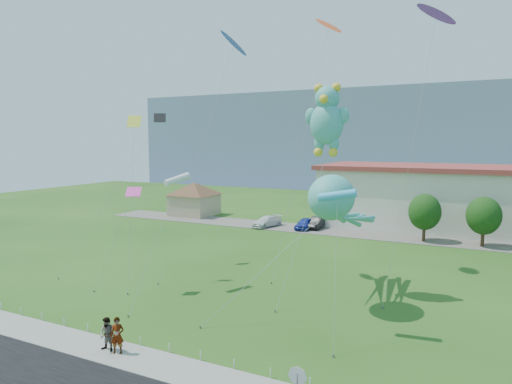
% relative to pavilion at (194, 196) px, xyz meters
% --- Properties ---
extents(ground, '(160.00, 160.00, 0.00)m').
position_rel_pavilion_xyz_m(ground, '(24.00, -38.00, -3.02)').
color(ground, '#1E4B15').
rests_on(ground, ground).
extents(sidewalk, '(80.00, 2.50, 0.10)m').
position_rel_pavilion_xyz_m(sidewalk, '(24.00, -40.75, -2.97)').
color(sidewalk, gray).
rests_on(sidewalk, ground).
extents(parking_strip, '(70.00, 6.00, 0.06)m').
position_rel_pavilion_xyz_m(parking_strip, '(24.00, -3.00, -2.99)').
color(parking_strip, '#59544C').
rests_on(parking_strip, ground).
extents(hill_ridge, '(160.00, 50.00, 25.00)m').
position_rel_pavilion_xyz_m(hill_ridge, '(24.00, 82.00, 9.48)').
color(hill_ridge, slate).
rests_on(hill_ridge, ground).
extents(pavilion, '(9.20, 9.20, 5.00)m').
position_rel_pavilion_xyz_m(pavilion, '(0.00, 0.00, 0.00)').
color(pavilion, tan).
rests_on(pavilion, ground).
extents(stop_sign, '(0.80, 0.07, 2.50)m').
position_rel_pavilion_xyz_m(stop_sign, '(33.50, -42.21, -1.15)').
color(stop_sign, slate).
rests_on(stop_sign, ground).
extents(rope_fence, '(26.05, 0.05, 0.50)m').
position_rel_pavilion_xyz_m(rope_fence, '(24.00, -39.30, -2.77)').
color(rope_fence, white).
rests_on(rope_fence, ground).
extents(tree_near, '(3.60, 3.60, 5.47)m').
position_rel_pavilion_xyz_m(tree_near, '(34.00, -4.00, 0.36)').
color(tree_near, '#3F2B19').
rests_on(tree_near, ground).
extents(tree_mid, '(3.60, 3.60, 5.47)m').
position_rel_pavilion_xyz_m(tree_mid, '(40.00, -4.00, 0.36)').
color(tree_mid, '#3F2B19').
rests_on(tree_mid, ground).
extents(pedestrian_left, '(0.84, 0.74, 1.95)m').
position_rel_pavilion_xyz_m(pedestrian_left, '(22.72, -40.75, -1.95)').
color(pedestrian_left, gray).
rests_on(pedestrian_left, sidewalk).
extents(pedestrian_right, '(0.92, 0.73, 1.83)m').
position_rel_pavilion_xyz_m(pedestrian_right, '(22.05, -40.79, -2.01)').
color(pedestrian_right, gray).
rests_on(pedestrian_right, sidewalk).
extents(parked_car_white, '(3.26, 5.12, 1.38)m').
position_rel_pavilion_xyz_m(parked_car_white, '(14.24, -3.98, -2.27)').
color(parked_car_white, silver).
rests_on(parked_car_white, parking_strip).
extents(parked_car_blue, '(1.70, 4.18, 1.42)m').
position_rel_pavilion_xyz_m(parked_car_blue, '(19.41, -3.39, -2.25)').
color(parked_car_blue, '#1C2E9C').
rests_on(parked_car_blue, parking_strip).
extents(parked_car_black, '(1.64, 4.46, 1.46)m').
position_rel_pavilion_xyz_m(parked_car_black, '(20.58, -2.06, -2.23)').
color(parked_car_black, black).
rests_on(parked_car_black, parking_strip).
extents(octopus_kite, '(7.51, 14.33, 9.12)m').
position_rel_pavilion_xyz_m(octopus_kite, '(30.64, -27.47, 3.81)').
color(octopus_kite, teal).
rests_on(octopus_kite, ground).
extents(teddy_bear_kite, '(3.34, 6.93, 15.53)m').
position_rel_pavilion_xyz_m(teddy_bear_kite, '(29.23, -25.63, 10.00)').
color(teddy_bear_kite, teal).
rests_on(teddy_bear_kite, ground).
extents(small_kite_white, '(1.31, 8.10, 8.85)m').
position_rel_pavilion_xyz_m(small_kite_white, '(18.56, -29.60, 5.32)').
color(small_kite_white, white).
rests_on(small_kite_white, ground).
extents(small_kite_pink, '(3.18, 2.57, 7.99)m').
position_rel_pavilion_xyz_m(small_kite_pink, '(16.06, -32.09, 3.85)').
color(small_kite_pink, '#EC34A9').
rests_on(small_kite_pink, ground).
extents(small_kite_purple, '(3.02, 6.78, 21.25)m').
position_rel_pavilion_xyz_m(small_kite_purple, '(36.02, -21.74, 16.98)').
color(small_kite_purple, purple).
rests_on(small_kite_purple, ground).
extents(small_kite_cyan, '(1.23, 4.49, 8.63)m').
position_rel_pavilion_xyz_m(small_kite_cyan, '(32.16, -32.62, 5.11)').
color(small_kite_cyan, '#30A8D9').
rests_on(small_kite_cyan, ground).
extents(small_kite_black, '(4.39, 9.73, 13.95)m').
position_rel_pavilion_xyz_m(small_kite_black, '(11.93, -24.92, 8.69)').
color(small_kite_black, black).
rests_on(small_kite_black, ground).
extents(small_kite_yellow, '(3.37, 5.00, 13.40)m').
position_rel_pavilion_xyz_m(small_kite_yellow, '(14.14, -29.35, 8.38)').
color(small_kite_yellow, '#F2F139').
rests_on(small_kite_yellow, ground).
extents(small_kite_orange, '(2.78, 8.71, 22.23)m').
position_rel_pavilion_xyz_m(small_kite_orange, '(26.77, -18.26, 17.90)').
color(small_kite_orange, '#CD4416').
rests_on(small_kite_orange, ground).
extents(small_kite_blue, '(4.24, 7.36, 20.28)m').
position_rel_pavilion_xyz_m(small_kite_blue, '(20.19, -23.75, 16.05)').
color(small_kite_blue, blue).
rests_on(small_kite_blue, ground).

